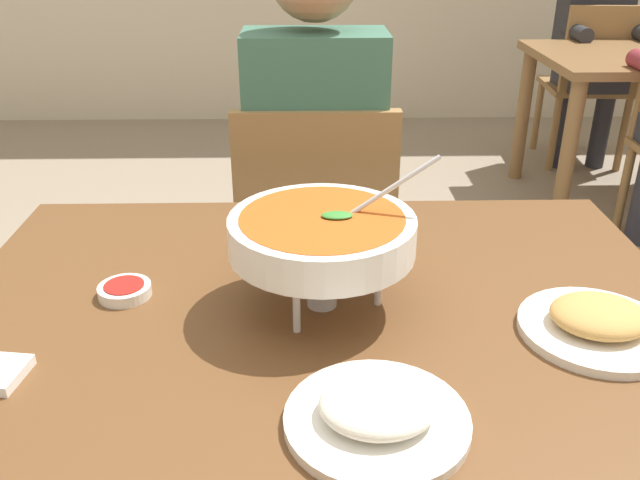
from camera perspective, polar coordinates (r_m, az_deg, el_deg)
name	(u,v)px	position (r m, az deg, el deg)	size (l,w,h in m)	color
dining_table_main	(322,358)	(1.19, 0.16, -9.98)	(1.25, 0.90, 0.74)	brown
chair_diner_main	(315,237)	(1.88, -0.40, 0.25)	(0.44, 0.44, 0.90)	olive
diner_main	(315,153)	(1.83, -0.43, 7.39)	(0.40, 0.45, 1.31)	#2D2D38
curry_bowl	(324,235)	(1.07, 0.38, 0.40)	(0.33, 0.30, 0.26)	silver
rice_plate	(377,413)	(0.88, 4.87, -14.39)	(0.24, 0.24, 0.06)	white
appetizer_plate	(598,323)	(1.13, 22.50, -6.49)	(0.24, 0.24, 0.06)	white
sauce_dish	(125,290)	(1.20, -16.25, -4.10)	(0.09, 0.09, 0.02)	white
chair_bg_left	(592,77)	(4.11, 22.11, 12.69)	(0.47, 0.47, 0.90)	olive
patron_bg_left	(594,32)	(4.11, 22.24, 16.05)	(0.40, 0.45, 1.31)	#2D2D38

